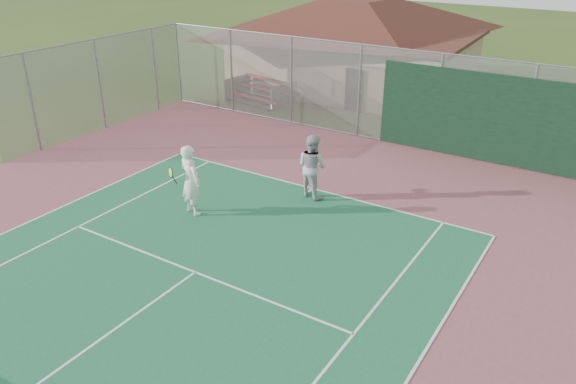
{
  "coord_description": "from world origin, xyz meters",
  "views": [
    {
      "loc": [
        7.75,
        -1.76,
        7.32
      ],
      "look_at": [
        0.82,
        9.16,
        1.2
      ],
      "focal_mm": 35.0,
      "sensor_mm": 36.0,
      "label": 1
    }
  ],
  "objects_px": {
    "bleachers": "(260,91)",
    "player_grey_back": "(312,167)",
    "player_white_front": "(190,180)",
    "clubhouse": "(355,36)"
  },
  "relations": [
    {
      "from": "player_white_front",
      "to": "player_grey_back",
      "type": "relative_size",
      "value": 1.05
    },
    {
      "from": "player_white_front",
      "to": "player_grey_back",
      "type": "xyz_separation_m",
      "value": [
        2.27,
        2.75,
        -0.05
      ]
    },
    {
      "from": "player_white_front",
      "to": "bleachers",
      "type": "bearing_deg",
      "value": -49.97
    },
    {
      "from": "clubhouse",
      "to": "player_white_front",
      "type": "height_order",
      "value": "clubhouse"
    },
    {
      "from": "bleachers",
      "to": "player_grey_back",
      "type": "bearing_deg",
      "value": -36.36
    },
    {
      "from": "player_white_front",
      "to": "player_grey_back",
      "type": "height_order",
      "value": "player_white_front"
    },
    {
      "from": "clubhouse",
      "to": "bleachers",
      "type": "xyz_separation_m",
      "value": [
        -2.46,
        -4.62,
        -2.02
      ]
    },
    {
      "from": "clubhouse",
      "to": "player_grey_back",
      "type": "xyz_separation_m",
      "value": [
        4.58,
        -11.99,
        -1.6
      ]
    },
    {
      "from": "player_grey_back",
      "to": "bleachers",
      "type": "bearing_deg",
      "value": -32.97
    },
    {
      "from": "bleachers",
      "to": "player_grey_back",
      "type": "distance_m",
      "value": 10.19
    }
  ]
}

